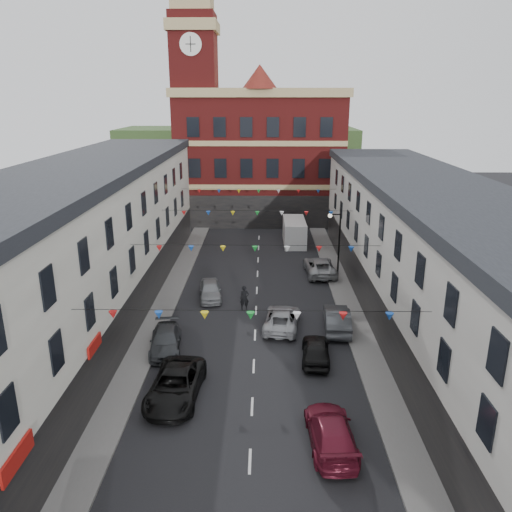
# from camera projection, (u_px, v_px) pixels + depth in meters

# --- Properties ---
(ground) EXTENTS (160.00, 160.00, 0.00)m
(ground) POSITION_uv_depth(u_px,v_px,m) (254.00, 366.00, 29.13)
(ground) COLOR black
(ground) RESTS_ON ground
(pavement_left) EXTENTS (1.80, 64.00, 0.15)m
(pavement_left) POSITION_uv_depth(u_px,v_px,m) (144.00, 348.00, 31.13)
(pavement_left) COLOR #605E5B
(pavement_left) RESTS_ON ground
(pavement_right) EXTENTS (1.80, 64.00, 0.15)m
(pavement_right) POSITION_uv_depth(u_px,v_px,m) (366.00, 349.00, 30.91)
(pavement_right) COLOR #605E5B
(pavement_right) RESTS_ON ground
(terrace_left) EXTENTS (8.40, 56.00, 10.70)m
(terrace_left) POSITION_uv_depth(u_px,v_px,m) (49.00, 273.00, 28.65)
(terrace_left) COLOR beige
(terrace_left) RESTS_ON ground
(terrace_right) EXTENTS (8.40, 56.00, 9.70)m
(terrace_right) POSITION_uv_depth(u_px,v_px,m) (460.00, 284.00, 28.43)
(terrace_right) COLOR silver
(terrace_right) RESTS_ON ground
(civic_building) EXTENTS (20.60, 13.30, 18.50)m
(civic_building) POSITION_uv_depth(u_px,v_px,m) (260.00, 154.00, 62.82)
(civic_building) COLOR maroon
(civic_building) RESTS_ON ground
(clock_tower) EXTENTS (5.60, 5.60, 30.00)m
(clock_tower) POSITION_uv_depth(u_px,v_px,m) (196.00, 98.00, 58.06)
(clock_tower) COLOR maroon
(clock_tower) RESTS_ON ground
(distant_hill) EXTENTS (40.00, 14.00, 10.00)m
(distant_hill) POSITION_uv_depth(u_px,v_px,m) (238.00, 158.00, 86.75)
(distant_hill) COLOR #314E24
(distant_hill) RESTS_ON ground
(street_lamp) EXTENTS (1.10, 0.36, 6.00)m
(street_lamp) POSITION_uv_depth(u_px,v_px,m) (336.00, 238.00, 41.18)
(street_lamp) COLOR black
(street_lamp) RESTS_ON ground
(car_left_c) EXTENTS (2.82, 5.55, 1.51)m
(car_left_c) POSITION_uv_depth(u_px,v_px,m) (175.00, 385.00, 25.85)
(car_left_c) COLOR black
(car_left_c) RESTS_ON ground
(car_left_d) EXTENTS (2.34, 4.66, 1.30)m
(car_left_d) POSITION_uv_depth(u_px,v_px,m) (166.00, 341.00, 30.81)
(car_left_d) COLOR #36393C
(car_left_d) RESTS_ON ground
(car_left_e) EXTENTS (2.19, 4.28, 1.40)m
(car_left_e) POSITION_uv_depth(u_px,v_px,m) (210.00, 290.00, 38.76)
(car_left_e) COLOR gray
(car_left_e) RESTS_ON ground
(car_right_c) EXTENTS (2.20, 4.96, 1.41)m
(car_right_c) POSITION_uv_depth(u_px,v_px,m) (331.00, 432.00, 22.30)
(car_right_c) COLOR maroon
(car_right_c) RESTS_ON ground
(car_right_d) EXTENTS (1.93, 4.18, 1.39)m
(car_right_d) POSITION_uv_depth(u_px,v_px,m) (316.00, 350.00, 29.58)
(car_right_d) COLOR black
(car_right_d) RESTS_ON ground
(car_right_e) EXTENTS (1.93, 4.78, 1.54)m
(car_right_e) POSITION_uv_depth(u_px,v_px,m) (337.00, 319.00, 33.52)
(car_right_e) COLOR #424549
(car_right_e) RESTS_ON ground
(car_right_f) EXTENTS (2.69, 5.42, 1.48)m
(car_right_f) POSITION_uv_depth(u_px,v_px,m) (320.00, 266.00, 44.04)
(car_right_f) COLOR #999A9D
(car_right_f) RESTS_ON ground
(moving_car) EXTENTS (2.82, 5.10, 1.35)m
(moving_car) POSITION_uv_depth(u_px,v_px,m) (282.00, 318.00, 33.82)
(moving_car) COLOR #9D9FA4
(moving_car) RESTS_ON ground
(white_van) EXTENTS (2.28, 5.84, 2.58)m
(white_van) POSITION_uv_depth(u_px,v_px,m) (294.00, 232.00, 53.24)
(white_van) COLOR silver
(white_van) RESTS_ON ground
(pedestrian) EXTENTS (0.72, 0.52, 1.85)m
(pedestrian) POSITION_uv_depth(u_px,v_px,m) (244.00, 298.00, 36.61)
(pedestrian) COLOR black
(pedestrian) RESTS_ON ground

